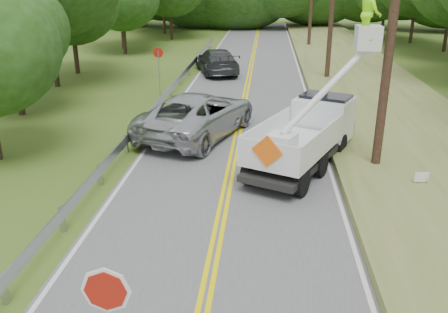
{
  "coord_description": "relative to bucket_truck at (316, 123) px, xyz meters",
  "views": [
    {
      "loc": [
        1.13,
        -6.73,
        6.38
      ],
      "look_at": [
        0.0,
        6.0,
        1.5
      ],
      "focal_mm": 38.28,
      "sensor_mm": 36.0,
      "label": 1
    }
  ],
  "objects": [
    {
      "name": "yard_sign",
      "position": [
        3.11,
        -2.43,
        -0.97
      ],
      "size": [
        0.45,
        0.11,
        0.65
      ],
      "color": "white",
      "rests_on": "ground"
    },
    {
      "name": "suv_silver",
      "position": [
        -4.6,
        2.51,
        -0.5
      ],
      "size": [
        5.03,
        7.19,
        1.82
      ],
      "primitive_type": "imported",
      "rotation": [
        0.0,
        0.0,
        2.8
      ],
      "color": "#AFB2B7",
      "rests_on": "road"
    },
    {
      "name": "suv_darkgrey",
      "position": [
        -5.22,
        16.16,
        -0.59
      ],
      "size": [
        3.85,
        6.09,
        1.64
      ],
      "primitive_type": "imported",
      "rotation": [
        0.0,
        0.0,
        3.44
      ],
      "color": "#393B40",
      "rests_on": "road"
    },
    {
      "name": "road",
      "position": [
        -2.95,
        4.19,
        -1.42
      ],
      "size": [
        7.2,
        96.0,
        0.03
      ],
      "color": "#555557",
      "rests_on": "ground"
    },
    {
      "name": "tall_grass_verge",
      "position": [
        4.15,
        4.19,
        -1.28
      ],
      "size": [
        7.0,
        96.0,
        0.3
      ],
      "primitive_type": "cube",
      "color": "#55682D",
      "rests_on": "ground"
    },
    {
      "name": "utility_poles",
      "position": [
        2.05,
        7.2,
        3.84
      ],
      "size": [
        1.6,
        43.3,
        10.0
      ],
      "color": "black",
      "rests_on": "ground"
    },
    {
      "name": "bucket_truck",
      "position": [
        0.0,
        0.0,
        0.0
      ],
      "size": [
        4.37,
        6.32,
        6.08
      ],
      "color": "black",
      "rests_on": "road"
    },
    {
      "name": "guardrail",
      "position": [
        -6.96,
        5.09,
        -0.88
      ],
      "size": [
        0.18,
        48.0,
        0.77
      ],
      "color": "#9FA1A7",
      "rests_on": "ground"
    },
    {
      "name": "stop_sign_permanent",
      "position": [
        -7.72,
        9.35,
        0.36
      ],
      "size": [
        0.57,
        0.08,
        2.68
      ],
      "color": "#9FA1A7",
      "rests_on": "ground"
    }
  ]
}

